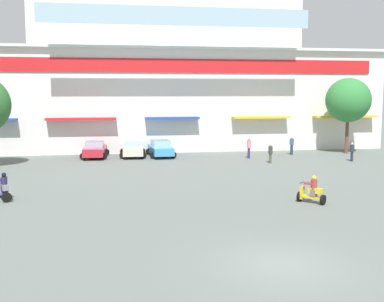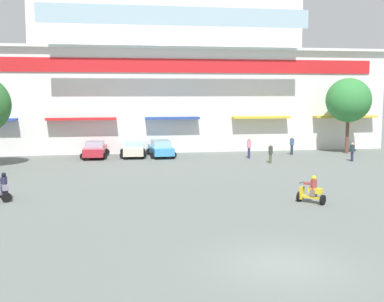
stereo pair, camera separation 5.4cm
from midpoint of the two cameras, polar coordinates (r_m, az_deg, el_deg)
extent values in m
plane|color=slate|center=(28.95, 1.74, -4.43)|extent=(128.00, 128.00, 0.00)
cube|color=silver|center=(50.24, -3.15, 6.00)|extent=(42.81, 10.21, 9.66)
cube|color=silver|center=(51.33, -3.28, 15.81)|extent=(26.06, 9.19, 7.81)
cube|color=red|center=(45.16, -2.45, 10.08)|extent=(39.38, 0.12, 1.27)
cube|color=silver|center=(45.24, -2.45, 12.17)|extent=(42.81, 0.70, 0.24)
cube|color=red|center=(44.43, -13.04, 3.73)|extent=(6.23, 1.10, 0.20)
cube|color=#264091|center=(44.68, -2.40, 3.92)|extent=(5.01, 1.10, 0.20)
cube|color=gold|center=(46.50, 8.12, 3.98)|extent=(5.54, 1.10, 0.20)
cube|color=gold|center=(49.77, 17.64, 3.92)|extent=(6.35, 1.10, 0.20)
cube|color=#99B7C6|center=(41.54, -1.77, 15.71)|extent=(22.93, 0.08, 1.56)
cylinder|color=brown|center=(47.09, 17.85, 1.86)|extent=(0.31, 0.31, 3.53)
ellipsoid|color=#317A39|center=(46.93, 18.00, 5.75)|extent=(4.10, 4.20, 4.06)
cube|color=#AC242F|center=(42.96, -11.47, 0.03)|extent=(1.99, 4.42, 0.67)
cube|color=#A2ACC5|center=(42.89, -11.49, 0.83)|extent=(1.62, 2.25, 0.53)
cylinder|color=black|center=(44.41, -12.41, -0.16)|extent=(0.61, 0.20, 0.60)
cylinder|color=black|center=(44.25, -10.18, -0.13)|extent=(0.61, 0.20, 0.60)
cylinder|color=black|center=(41.77, -12.81, -0.62)|extent=(0.61, 0.20, 0.60)
cylinder|color=black|center=(41.60, -10.45, -0.60)|extent=(0.61, 0.20, 0.60)
cube|color=beige|center=(43.02, -7.07, 0.15)|extent=(1.86, 4.36, 0.70)
cube|color=#95B8D3|center=(42.95, -7.08, 0.95)|extent=(1.55, 2.20, 0.51)
cylinder|color=black|center=(44.38, -8.20, -0.07)|extent=(0.60, 0.18, 0.60)
cylinder|color=black|center=(44.40, -5.97, -0.04)|extent=(0.60, 0.18, 0.60)
cylinder|color=black|center=(41.74, -8.23, -0.53)|extent=(0.60, 0.18, 0.60)
cylinder|color=black|center=(41.75, -5.86, -0.49)|extent=(0.60, 0.18, 0.60)
cube|color=#3C8ECB|center=(42.86, -3.77, 0.13)|extent=(1.99, 4.41, 0.65)
cube|color=#94B8BE|center=(42.79, -3.78, 0.93)|extent=(1.62, 2.24, 0.55)
cylinder|color=black|center=(44.08, -5.16, -0.08)|extent=(0.61, 0.20, 0.60)
cylinder|color=black|center=(44.34, -2.94, -0.01)|extent=(0.61, 0.20, 0.60)
cylinder|color=black|center=(41.45, -4.65, -0.53)|extent=(0.61, 0.20, 0.60)
cylinder|color=black|center=(41.74, -2.30, -0.46)|extent=(0.61, 0.20, 0.60)
cylinder|color=black|center=(26.12, 12.60, -5.29)|extent=(0.48, 0.46, 0.52)
cylinder|color=black|center=(25.61, 15.21, -5.61)|extent=(0.48, 0.46, 0.52)
cube|color=gold|center=(25.85, 13.89, -5.32)|extent=(0.97, 1.02, 0.10)
cube|color=gold|center=(25.68, 14.39, -4.58)|extent=(0.71, 0.73, 0.28)
cube|color=gold|center=(26.02, 12.87, -4.84)|extent=(0.33, 0.32, 0.67)
cylinder|color=black|center=(25.93, 12.85, -3.66)|extent=(0.41, 0.38, 0.04)
cube|color=#71605D|center=(25.75, 14.17, -4.82)|extent=(0.43, 0.42, 0.36)
cylinder|color=brown|center=(25.66, 14.20, -3.88)|extent=(0.45, 0.45, 0.50)
sphere|color=gold|center=(25.60, 14.22, -3.09)|extent=(0.25, 0.25, 0.25)
cube|color=brown|center=(25.77, 13.62, -3.76)|extent=(0.55, 0.55, 0.10)
cylinder|color=black|center=(28.37, -21.62, -4.64)|extent=(0.54, 0.32, 0.52)
cylinder|color=black|center=(27.08, -21.17, -5.16)|extent=(0.54, 0.32, 0.52)
cube|color=gray|center=(27.71, -21.41, -4.77)|extent=(0.69, 1.19, 0.10)
cube|color=gray|center=(27.40, -21.36, -4.02)|extent=(0.55, 0.80, 0.28)
cube|color=gray|center=(28.19, -21.60, -4.18)|extent=(0.35, 0.25, 0.71)
cylinder|color=black|center=(28.11, -21.66, -3.06)|extent=(0.50, 0.22, 0.04)
cube|color=#1F2441|center=(27.52, -21.39, -4.23)|extent=(0.40, 0.38, 0.36)
cylinder|color=#24233D|center=(27.45, -21.43, -3.36)|extent=(0.41, 0.41, 0.48)
sphere|color=black|center=(27.39, -21.46, -2.64)|extent=(0.25, 0.25, 0.25)
cube|color=#24233D|center=(27.73, -21.53, -3.22)|extent=(0.48, 0.53, 0.10)
cylinder|color=#27263F|center=(42.04, 18.38, -0.63)|extent=(0.31, 0.31, 0.79)
cylinder|color=#22303B|center=(41.95, 18.42, 0.28)|extent=(0.50, 0.50, 0.55)
sphere|color=tan|center=(41.91, 18.44, 0.81)|extent=(0.22, 0.22, 0.22)
cylinder|color=#2D2754|center=(41.96, 6.71, -0.24)|extent=(0.31, 0.31, 0.91)
cylinder|color=pink|center=(41.87, 6.73, 0.81)|extent=(0.50, 0.50, 0.64)
sphere|color=tan|center=(41.82, 6.74, 1.41)|extent=(0.24, 0.24, 0.24)
cylinder|color=#212E3E|center=(44.99, 11.69, 0.14)|extent=(0.26, 0.26, 0.90)
cylinder|color=#3A547E|center=(44.91, 11.71, 1.08)|extent=(0.42, 0.42, 0.57)
sphere|color=tan|center=(44.87, 11.72, 1.57)|extent=(0.21, 0.21, 0.21)
cylinder|color=#475236|center=(39.32, 9.23, -0.87)|extent=(0.30, 0.30, 0.79)
cylinder|color=#313A32|center=(39.23, 9.25, 0.12)|extent=(0.48, 0.48, 0.58)
sphere|color=tan|center=(39.19, 9.26, 0.69)|extent=(0.20, 0.20, 0.20)
camera|label=1|loc=(0.03, -90.05, -0.01)|focal=45.00mm
camera|label=2|loc=(0.03, 89.95, 0.01)|focal=45.00mm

